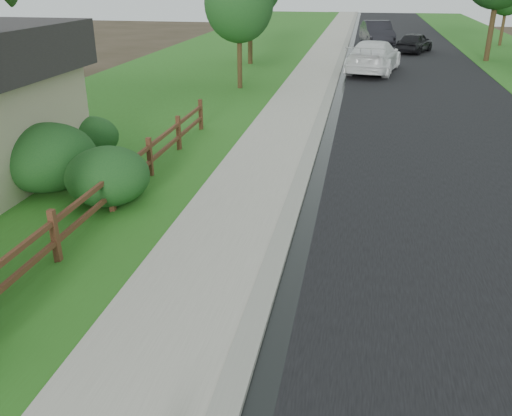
# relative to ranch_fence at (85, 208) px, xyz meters

# --- Properties ---
(road) EXTENTS (8.00, 90.00, 0.02)m
(road) POSITION_rel_ranch_fence_xyz_m (8.20, 28.60, -0.61)
(road) COLOR black
(road) RESTS_ON ground
(curb) EXTENTS (0.40, 90.00, 0.12)m
(curb) POSITION_rel_ranch_fence_xyz_m (4.00, 28.60, -0.56)
(curb) COLOR gray
(curb) RESTS_ON ground
(wet_gutter) EXTENTS (0.50, 90.00, 0.00)m
(wet_gutter) POSITION_rel_ranch_fence_xyz_m (4.35, 28.60, -0.60)
(wet_gutter) COLOR black
(wet_gutter) RESTS_ON road
(sidewalk) EXTENTS (2.20, 90.00, 0.10)m
(sidewalk) POSITION_rel_ranch_fence_xyz_m (2.70, 28.60, -0.57)
(sidewalk) COLOR #A59F90
(sidewalk) RESTS_ON ground
(grass_strip) EXTENTS (1.60, 90.00, 0.06)m
(grass_strip) POSITION_rel_ranch_fence_xyz_m (0.80, 28.60, -0.59)
(grass_strip) COLOR #2D631C
(grass_strip) RESTS_ON ground
(lawn_near) EXTENTS (9.00, 90.00, 0.04)m
(lawn_near) POSITION_rel_ranch_fence_xyz_m (-4.40, 28.60, -0.60)
(lawn_near) COLOR #2D631C
(lawn_near) RESTS_ON ground
(ranch_fence) EXTENTS (0.12, 16.92, 1.10)m
(ranch_fence) POSITION_rel_ranch_fence_xyz_m (0.00, 0.00, 0.00)
(ranch_fence) COLOR #50281A
(ranch_fence) RESTS_ON ground
(white_suv) EXTENTS (3.39, 6.25, 1.72)m
(white_suv) POSITION_rel_ranch_fence_xyz_m (5.92, 21.88, 0.26)
(white_suv) COLOR white
(white_suv) RESTS_ON road
(dark_car_mid) EXTENTS (2.97, 4.29, 1.36)m
(dark_car_mid) POSITION_rel_ranch_fence_xyz_m (8.79, 30.84, 0.08)
(dark_car_mid) COLOR black
(dark_car_mid) RESTS_ON road
(dark_car_far) EXTENTS (2.72, 5.65, 1.78)m
(dark_car_far) POSITION_rel_ranch_fence_xyz_m (6.25, 34.42, 0.29)
(dark_car_far) COLOR black
(dark_car_far) RESTS_ON road
(boulder) EXTENTS (1.13, 0.93, 0.67)m
(boulder) POSITION_rel_ranch_fence_xyz_m (-0.30, 1.75, -0.28)
(boulder) COLOR brown
(boulder) RESTS_ON ground
(shrub_b) EXTENTS (1.97, 1.97, 1.37)m
(shrub_b) POSITION_rel_ranch_fence_xyz_m (-0.30, 1.71, 0.07)
(shrub_b) COLOR #19481C
(shrub_b) RESTS_ON ground
(shrub_c) EXTENTS (2.00, 2.00, 1.19)m
(shrub_c) POSITION_rel_ranch_fence_xyz_m (-2.40, 5.02, -0.02)
(shrub_c) COLOR #19481C
(shrub_c) RESTS_ON ground
(shrub_d) EXTENTS (2.66, 2.66, 1.67)m
(shrub_d) POSITION_rel_ranch_fence_xyz_m (-2.19, 2.32, 0.22)
(shrub_d) COLOR #19481C
(shrub_d) RESTS_ON ground
(tree_near_left) EXTENTS (3.12, 3.12, 5.54)m
(tree_near_left) POSITION_rel_ranch_fence_xyz_m (-0.30, 16.02, 3.19)
(tree_near_left) COLOR #3B2B18
(tree_near_left) RESTS_ON ground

